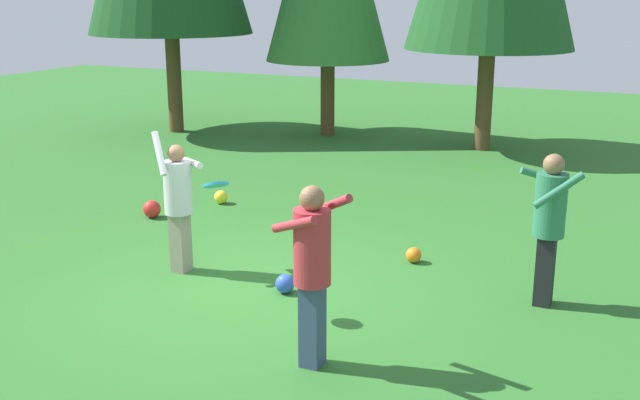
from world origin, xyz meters
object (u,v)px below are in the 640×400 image
person_thrower (178,197)px  ball_red (152,209)px  person_catcher (312,261)px  ball_blue (285,284)px  frisbee (216,185)px  ball_yellow (221,197)px  ball_orange (414,255)px  person_bystander (549,217)px

person_thrower → ball_red: size_ratio=6.51×
person_catcher → ball_blue: size_ratio=7.69×
frisbee → ball_yellow: (-2.25, 3.64, -1.31)m
ball_red → ball_blue: ball_red is taller
frisbee → ball_yellow: frisbee is taller
ball_red → ball_blue: size_ratio=1.20×
frisbee → ball_red: 3.99m
person_thrower → ball_red: bearing=173.2°
ball_orange → ball_yellow: ball_yellow is taller
person_thrower → person_bystander: bearing=48.6°
ball_yellow → ball_red: ball_red is taller
ball_orange → ball_red: (-4.24, 0.21, 0.03)m
person_thrower → ball_red: person_thrower is taller
person_thrower → ball_blue: person_thrower is taller
person_thrower → ball_red: (-1.71, 1.69, -0.81)m
ball_blue → person_thrower: bearing=176.0°
frisbee → ball_orange: bearing=58.2°
ball_yellow → ball_red: (-0.54, -1.10, 0.02)m
ball_yellow → ball_blue: ball_blue is taller
person_thrower → person_bystander: size_ratio=1.03×
ball_red → ball_blue: bearing=-29.3°
frisbee → person_bystander: bearing=27.6°
person_bystander → ball_red: bearing=-36.1°
ball_orange → ball_red: bearing=177.1°
person_thrower → person_catcher: bearing=6.5°
person_thrower → person_catcher: (2.52, -1.53, 0.08)m
ball_yellow → ball_blue: size_ratio=0.98×
person_catcher → ball_blue: bearing=-28.7°
frisbee → ball_blue: bearing=61.1°
ball_orange → ball_blue: size_ratio=0.89×
ball_red → frisbee: bearing=-42.2°
person_catcher → ball_orange: (0.01, 3.01, -0.93)m
person_bystander → ball_orange: person_bystander is taller
person_catcher → ball_yellow: person_catcher is taller
person_catcher → ball_red: size_ratio=6.39×
person_bystander → ball_orange: bearing=-49.0°
person_bystander → ball_blue: size_ratio=7.60×
person_thrower → ball_orange: bearing=68.1°
person_catcher → frisbee: size_ratio=4.62×
person_thrower → person_bystander: 4.32m
person_catcher → ball_red: (-4.23, 3.23, -0.89)m
ball_red → person_thrower: bearing=-44.7°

